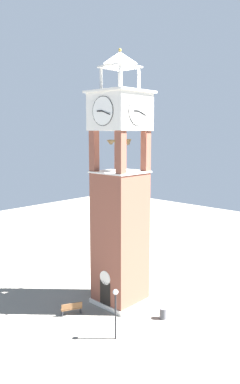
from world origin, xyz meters
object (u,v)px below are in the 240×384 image
clock_tower (120,203)px  trash_bin (163,313)px  park_bench (72,308)px  lamp_post (116,304)px

clock_tower → trash_bin: clock_tower is taller
clock_tower → trash_bin: bearing=2.4°
park_bench → trash_bin: park_bench is taller
clock_tower → trash_bin: (4.20, 0.18, -7.78)m
lamp_post → park_bench: bearing=177.9°
lamp_post → trash_bin: bearing=81.5°
clock_tower → park_bench: bearing=-106.9°
clock_tower → lamp_post: bearing=-49.9°
lamp_post → trash_bin: (0.65, 4.39, -2.05)m
park_bench → lamp_post: (4.77, -0.17, 1.96)m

